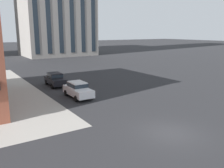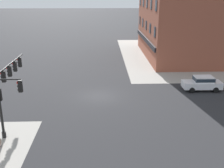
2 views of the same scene
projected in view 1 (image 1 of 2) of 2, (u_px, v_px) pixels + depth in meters
name	position (u px, v px, depth m)	size (l,w,h in m)	color
ground_plane	(170.00, 133.00, 16.75)	(320.00, 320.00, 0.00)	#262628
car_main_northbound_near	(55.00, 79.00, 31.15)	(2.05, 4.48, 1.68)	black
car_cross_eastbound	(78.00, 89.00, 25.60)	(1.92, 4.41, 1.68)	silver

